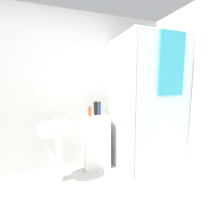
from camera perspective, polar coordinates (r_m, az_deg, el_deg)
wall_back at (r=2.94m, az=-14.97°, el=6.39°), size 6.40×0.06×2.50m
shower_enclosure at (r=2.86m, az=10.69°, el=-7.22°), size 0.94×0.97×2.07m
vanity_cabinet at (r=2.95m, az=-5.42°, el=-9.44°), size 0.41×0.39×0.87m
sink at (r=2.59m, az=-18.04°, el=-8.68°), size 0.44×0.44×0.98m
soap_dispenser at (r=2.76m, az=-7.30°, el=-0.05°), size 0.06×0.06×0.16m
shampoo_bottle_tall_black at (r=2.85m, az=-5.34°, el=1.35°), size 0.07×0.07×0.24m
shampoo_bottle_blue at (r=2.83m, az=-4.10°, el=1.09°), size 0.04×0.04×0.22m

